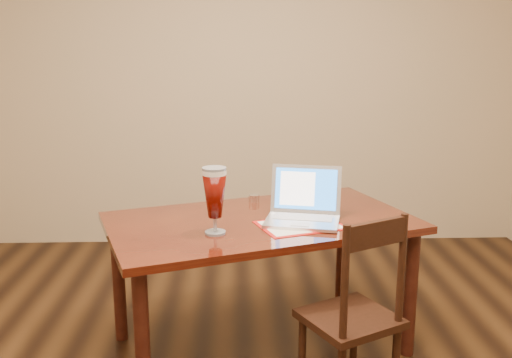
{
  "coord_description": "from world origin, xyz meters",
  "views": [
    {
      "loc": [
        -0.03,
        -2.01,
        1.58
      ],
      "look_at": [
        0.06,
        0.77,
        0.93
      ],
      "focal_mm": 40.0,
      "sensor_mm": 36.0,
      "label": 1
    }
  ],
  "objects": [
    {
      "name": "dining_table",
      "position": [
        0.09,
        0.77,
        0.65
      ],
      "size": [
        1.72,
        1.31,
        1.03
      ],
      "rotation": [
        0.0,
        0.0,
        0.34
      ],
      "color": "#50190A",
      "rests_on": "ground"
    },
    {
      "name": "dining_chair",
      "position": [
        0.48,
        0.29,
        0.42
      ],
      "size": [
        0.5,
        0.5,
        0.89
      ],
      "rotation": [
        0.0,
        0.0,
        0.49
      ],
      "color": "black",
      "rests_on": "ground"
    }
  ]
}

